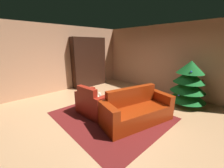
{
  "coord_description": "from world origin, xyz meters",
  "views": [
    {
      "loc": [
        2.75,
        -2.65,
        1.97
      ],
      "look_at": [
        -0.19,
        0.07,
        0.82
      ],
      "focal_mm": 22.36,
      "sensor_mm": 36.0,
      "label": 1
    }
  ],
  "objects_px": {
    "bookshelf_unit": "(91,63)",
    "coffee_table": "(108,102)",
    "armchair_red": "(94,104)",
    "book_stack_on_table": "(108,98)",
    "bottle_on_table": "(115,97)",
    "couch_red": "(137,111)",
    "decorated_tree": "(188,83)"
  },
  "relations": [
    {
      "from": "bookshelf_unit",
      "to": "coffee_table",
      "type": "height_order",
      "value": "bookshelf_unit"
    },
    {
      "from": "couch_red",
      "to": "coffee_table",
      "type": "bearing_deg",
      "value": -155.79
    },
    {
      "from": "coffee_table",
      "to": "book_stack_on_table",
      "type": "xyz_separation_m",
      "value": [
        -0.03,
        0.04,
        0.09
      ]
    },
    {
      "from": "armchair_red",
      "to": "couch_red",
      "type": "height_order",
      "value": "couch_red"
    },
    {
      "from": "coffee_table",
      "to": "bottle_on_table",
      "type": "height_order",
      "value": "bottle_on_table"
    },
    {
      "from": "armchair_red",
      "to": "bottle_on_table",
      "type": "height_order",
      "value": "armchair_red"
    },
    {
      "from": "armchair_red",
      "to": "couch_red",
      "type": "distance_m",
      "value": 1.24
    },
    {
      "from": "couch_red",
      "to": "bottle_on_table",
      "type": "xyz_separation_m",
      "value": [
        -0.59,
        -0.2,
        0.26
      ]
    },
    {
      "from": "decorated_tree",
      "to": "coffee_table",
      "type": "bearing_deg",
      "value": -116.64
    },
    {
      "from": "bookshelf_unit",
      "to": "couch_red",
      "type": "relative_size",
      "value": 1.14
    },
    {
      "from": "armchair_red",
      "to": "bottle_on_table",
      "type": "bearing_deg",
      "value": 33.82
    },
    {
      "from": "coffee_table",
      "to": "decorated_tree",
      "type": "bearing_deg",
      "value": 63.36
    },
    {
      "from": "armchair_red",
      "to": "coffee_table",
      "type": "bearing_deg",
      "value": 30.8
    },
    {
      "from": "bookshelf_unit",
      "to": "couch_red",
      "type": "xyz_separation_m",
      "value": [
        3.61,
        -1.13,
        -0.81
      ]
    },
    {
      "from": "bookshelf_unit",
      "to": "bottle_on_table",
      "type": "distance_m",
      "value": 3.35
    },
    {
      "from": "book_stack_on_table",
      "to": "decorated_tree",
      "type": "xyz_separation_m",
      "value": [
        1.24,
        2.36,
        0.24
      ]
    },
    {
      "from": "armchair_red",
      "to": "decorated_tree",
      "type": "relative_size",
      "value": 0.71
    },
    {
      "from": "bookshelf_unit",
      "to": "coffee_table",
      "type": "bearing_deg",
      "value": -27.07
    },
    {
      "from": "bookshelf_unit",
      "to": "coffee_table",
      "type": "xyz_separation_m",
      "value": [
        2.87,
        -1.47,
        -0.7
      ]
    },
    {
      "from": "coffee_table",
      "to": "book_stack_on_table",
      "type": "relative_size",
      "value": 3.11
    },
    {
      "from": "bottle_on_table",
      "to": "coffee_table",
      "type": "bearing_deg",
      "value": -139.71
    },
    {
      "from": "armchair_red",
      "to": "book_stack_on_table",
      "type": "relative_size",
      "value": 4.5
    },
    {
      "from": "bottle_on_table",
      "to": "decorated_tree",
      "type": "bearing_deg",
      "value": 65.15
    },
    {
      "from": "couch_red",
      "to": "book_stack_on_table",
      "type": "bearing_deg",
      "value": -159.53
    },
    {
      "from": "armchair_red",
      "to": "decorated_tree",
      "type": "xyz_separation_m",
      "value": [
        1.57,
        2.62,
        0.44
      ]
    },
    {
      "from": "book_stack_on_table",
      "to": "bottle_on_table",
      "type": "relative_size",
      "value": 0.86
    },
    {
      "from": "coffee_table",
      "to": "bottle_on_table",
      "type": "xyz_separation_m",
      "value": [
        0.15,
        0.13,
        0.15
      ]
    },
    {
      "from": "coffee_table",
      "to": "bottle_on_table",
      "type": "relative_size",
      "value": 2.67
    },
    {
      "from": "bottle_on_table",
      "to": "couch_red",
      "type": "bearing_deg",
      "value": 19.11
    },
    {
      "from": "couch_red",
      "to": "decorated_tree",
      "type": "height_order",
      "value": "decorated_tree"
    },
    {
      "from": "bookshelf_unit",
      "to": "decorated_tree",
      "type": "xyz_separation_m",
      "value": [
        4.07,
        0.94,
        -0.37
      ]
    },
    {
      "from": "book_stack_on_table",
      "to": "decorated_tree",
      "type": "distance_m",
      "value": 2.67
    }
  ]
}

